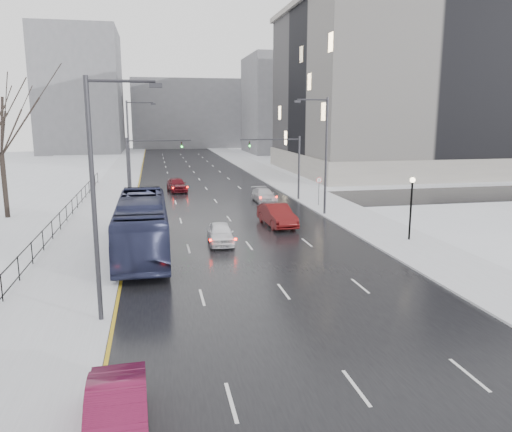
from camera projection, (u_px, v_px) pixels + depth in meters
road at (205, 186)px, 60.91m from camera, size 16.00×150.00×0.04m
cross_road at (217, 203)px, 49.39m from camera, size 130.00×10.00×0.04m
sidewalk_left at (116, 188)px, 58.82m from camera, size 5.00×150.00×0.16m
sidewalk_right at (288, 184)px, 62.97m from camera, size 5.00×150.00×0.16m
park_strip at (30, 191)px, 56.95m from camera, size 14.00×150.00×0.12m
tree_park_e at (8, 219)px, 41.95m from camera, size 9.45×9.45×13.50m
iron_fence at (36, 247)px, 29.36m from camera, size 0.06×70.00×1.30m
streetlight_r_mid at (324, 150)px, 42.21m from camera, size 2.95×0.25×10.00m
streetlight_l_near at (99, 189)px, 19.78m from camera, size 2.95×0.25×10.00m
streetlight_l_far at (131, 145)px, 50.51m from camera, size 2.95×0.25×10.00m
lamppost_r_mid at (411, 199)px, 33.70m from camera, size 0.36×0.36×4.28m
mast_signal_right at (289, 160)px, 50.02m from camera, size 6.10×0.33×6.50m
mast_signal_left at (139, 163)px, 47.13m from camera, size 6.10×0.33×6.50m
no_uturn_sign at (319, 183)px, 46.91m from camera, size 0.60×0.06×2.70m
civic_building at (421, 98)px, 77.14m from camera, size 41.00×31.00×24.80m
bldg_far_right at (299, 105)px, 117.09m from camera, size 24.00×20.00×22.00m
bldg_far_left at (81, 92)px, 116.23m from camera, size 18.00×22.00×28.00m
bldg_far_center at (189, 114)px, 136.75m from camera, size 30.00×18.00×18.00m
sedan_left_near at (117, 415)px, 13.06m from camera, size 1.75×4.59×1.49m
bus at (142, 225)px, 30.88m from camera, size 3.02×12.78×3.56m
sedan_center_near at (220, 233)px, 33.48m from camera, size 1.87×4.21×1.41m
sedan_right_near at (277, 215)px, 38.86m from camera, size 2.27×5.31×1.70m
sedan_right_far at (264, 195)px, 49.85m from camera, size 2.01×4.65×1.33m
sedan_center_far at (177, 184)px, 56.65m from camera, size 2.41×4.86×1.59m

